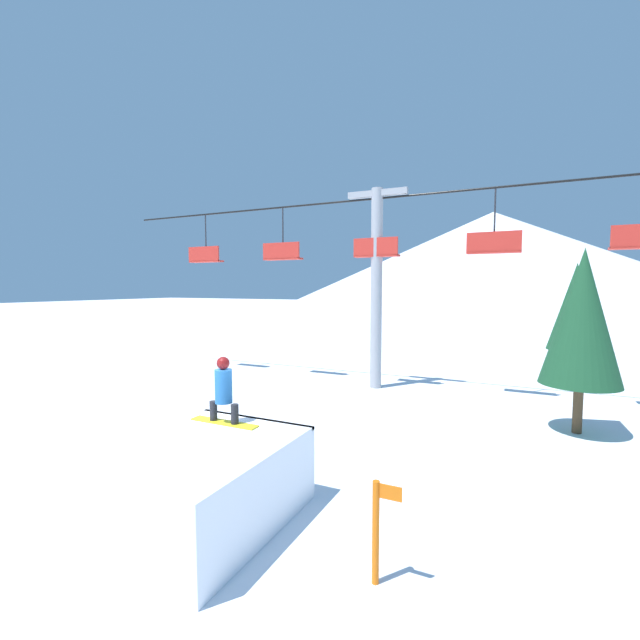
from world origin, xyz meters
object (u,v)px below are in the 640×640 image
pine_tree_near (582,317)px  snow_ramp (203,483)px  snowboarder (224,391)px  trail_marker (377,529)px

pine_tree_near → snow_ramp: bearing=-127.9°
pine_tree_near → snowboarder: bearing=-133.3°
snow_ramp → snowboarder: size_ratio=2.22×
snow_ramp → pine_tree_near: (6.33, 8.12, 2.55)m
pine_tree_near → trail_marker: bearing=-110.7°
snowboarder → pine_tree_near: size_ratio=0.29×
snowboarder → pine_tree_near: pine_tree_near is taller
snowboarder → pine_tree_near: 9.81m
snow_ramp → snowboarder: (-0.36, 1.04, 1.36)m
pine_tree_near → trail_marker: size_ratio=3.53×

